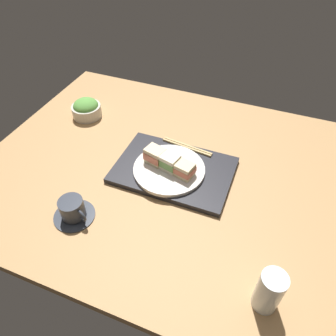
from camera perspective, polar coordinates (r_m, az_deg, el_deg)
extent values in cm
cube|color=tan|center=(108.68, 2.86, -1.56)|extent=(140.00, 100.00, 3.00)
cube|color=black|center=(107.35, 1.04, -0.36)|extent=(39.03, 26.45, 1.90)
cylinder|color=silver|center=(105.37, 0.20, -0.22)|extent=(23.87, 23.87, 1.24)
cube|color=beige|center=(102.42, 2.82, -0.91)|extent=(7.16, 6.23, 1.34)
cube|color=#CC6B4C|center=(101.23, 2.86, -0.24)|extent=(7.61, 6.56, 2.02)
cube|color=beige|center=(100.06, 2.89, 0.44)|extent=(7.16, 6.23, 1.34)
cube|color=#EFE5C1|center=(104.45, 0.21, 0.29)|extent=(7.16, 6.23, 1.40)
cube|color=#669347|center=(103.05, 0.21, 1.10)|extent=(7.39, 6.39, 2.63)
cube|color=#EFE5C1|center=(101.68, 0.21, 1.92)|extent=(7.16, 6.23, 1.40)
cube|color=beige|center=(106.74, -2.31, 1.45)|extent=(7.16, 6.23, 1.44)
cube|color=#CC6B4C|center=(105.34, -2.34, 2.26)|extent=(7.32, 6.62, 2.68)
cube|color=beige|center=(103.98, -2.37, 3.10)|extent=(7.16, 6.23, 1.44)
cylinder|color=beige|center=(136.08, -14.40, 9.93)|extent=(11.80, 11.80, 4.86)
ellipsoid|color=#5B9E42|center=(134.77, -14.58, 10.77)|extent=(10.10, 10.10, 5.56)
cube|color=tan|center=(114.81, 3.55, 3.99)|extent=(19.11, 3.13, 0.70)
cube|color=tan|center=(114.11, 3.33, 3.70)|extent=(19.11, 3.13, 0.70)
cylinder|color=#333842|center=(99.49, -16.49, -8.15)|extent=(12.33, 12.33, 0.80)
cylinder|color=#333842|center=(96.91, -16.89, -6.92)|extent=(7.22, 7.22, 5.99)
cylinder|color=black|center=(94.98, -17.21, -5.93)|extent=(6.64, 6.64, 0.40)
torus|color=#333842|center=(94.43, -15.35, -8.26)|extent=(4.19, 2.09, 4.16)
cylinder|color=silver|center=(80.50, 17.73, -20.38)|extent=(6.09, 6.09, 12.50)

